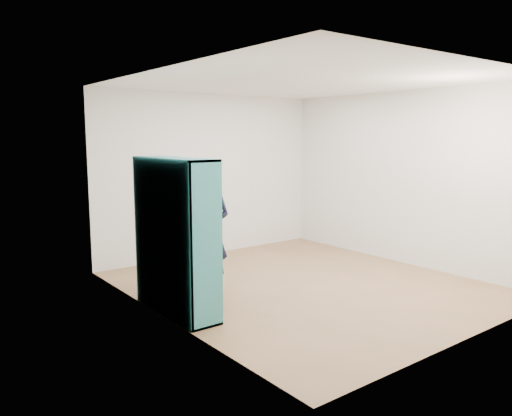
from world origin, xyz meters
TOP-DOWN VIEW (x-y plane):
  - floor at (0.00, 0.00)m, footprint 4.50×4.50m
  - ceiling at (0.00, 0.00)m, footprint 4.50×4.50m
  - wall_left at (-2.00, 0.00)m, footprint 0.02×4.50m
  - wall_right at (2.00, 0.00)m, footprint 0.02×4.50m
  - wall_back at (0.00, 2.25)m, footprint 4.00×0.02m
  - wall_front at (0.00, -2.25)m, footprint 4.00×0.02m
  - bookshelf at (-1.83, 0.11)m, footprint 0.37×1.28m
  - person at (-1.20, 0.40)m, footprint 0.54×0.67m
  - smartphone at (-1.35, 0.44)m, footprint 0.06×0.09m

SIDE VIEW (x-z plane):
  - floor at x=0.00m, z-range 0.00..0.00m
  - person at x=-1.20m, z-range 0.00..1.59m
  - bookshelf at x=-1.83m, z-range -0.02..1.68m
  - smartphone at x=-1.35m, z-range 0.84..0.97m
  - wall_left at x=-2.00m, z-range 0.00..2.60m
  - wall_right at x=2.00m, z-range 0.00..2.60m
  - wall_back at x=0.00m, z-range 0.00..2.60m
  - wall_front at x=0.00m, z-range 0.00..2.60m
  - ceiling at x=0.00m, z-range 2.60..2.60m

